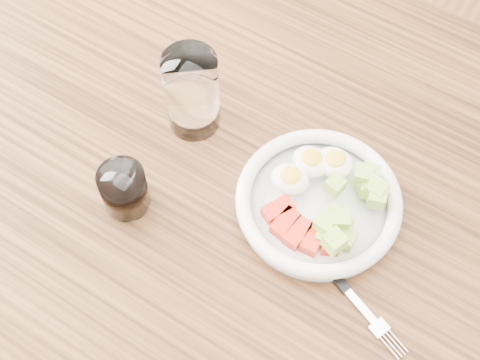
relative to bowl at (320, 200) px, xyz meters
name	(u,v)px	position (x,y,z in m)	size (l,w,h in m)	color
ground	(241,352)	(-0.09, -0.04, -0.79)	(4.00, 4.00, 0.00)	brown
dining_table	(242,232)	(-0.09, -0.04, -0.12)	(1.50, 0.90, 0.77)	brown
bowl	(320,200)	(0.00, 0.00, 0.00)	(0.21, 0.21, 0.06)	white
fork	(337,279)	(0.07, -0.08, -0.02)	(0.18, 0.08, 0.01)	black
water_glass	(192,93)	(-0.21, 0.03, 0.04)	(0.07, 0.07, 0.13)	white
coffee_glass	(124,190)	(-0.21, -0.13, 0.01)	(0.06, 0.06, 0.07)	white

